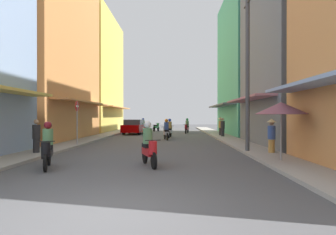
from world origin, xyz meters
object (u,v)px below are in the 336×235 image
at_px(motorbike_red, 149,146).
at_px(street_sign_no_entry, 77,117).
at_px(motorbike_white, 170,129).
at_px(motorbike_silver, 166,130).
at_px(utility_pole, 247,70).
at_px(motorbike_black, 47,147).
at_px(pedestrian_crossing, 36,137).
at_px(pedestrian_midway, 271,135).
at_px(motorbike_green, 156,127).
at_px(pedestrian_foreground, 221,126).
at_px(pedestrian_far, 223,128).
at_px(parked_car, 134,127).
at_px(motorbike_orange, 143,126).
at_px(motorbike_maroon, 187,127).
at_px(vendor_umbrella, 281,108).

bearing_deg(motorbike_red, street_sign_no_entry, 127.43).
distance_m(motorbike_white, motorbike_red, 13.50).
relative_size(motorbike_silver, utility_pole, 0.23).
bearing_deg(motorbike_black, pedestrian_crossing, 121.79).
relative_size(motorbike_silver, pedestrian_midway, 1.09).
height_order(motorbike_green, pedestrian_foreground, pedestrian_foreground).
bearing_deg(pedestrian_far, street_sign_no_entry, -143.57).
xyz_separation_m(motorbike_red, utility_pole, (4.38, 3.57, 3.25)).
xyz_separation_m(motorbike_red, parked_car, (-3.14, 17.81, 0.04)).
xyz_separation_m(motorbike_orange, parked_car, (-0.51, -3.47, 0.04)).
distance_m(motorbike_white, pedestrian_far, 4.35).
height_order(motorbike_silver, motorbike_red, same).
distance_m(pedestrian_foreground, pedestrian_far, 1.33).
distance_m(motorbike_silver, motorbike_orange, 10.52).
height_order(motorbike_black, street_sign_no_entry, street_sign_no_entry).
distance_m(pedestrian_crossing, utility_pole, 10.26).
distance_m(motorbike_silver, motorbike_black, 12.24).
xyz_separation_m(motorbike_maroon, utility_pole, (2.22, -15.65, 3.25)).
distance_m(motorbike_orange, parked_car, 3.51).
distance_m(motorbike_silver, motorbike_red, 11.16).
bearing_deg(pedestrian_midway, motorbike_red, -151.39).
distance_m(motorbike_orange, street_sign_no_entry, 15.27).
bearing_deg(pedestrian_midway, street_sign_no_entry, 161.72).
relative_size(pedestrian_far, street_sign_no_entry, 0.61).
bearing_deg(pedestrian_crossing, parked_car, 81.72).
height_order(motorbike_black, vendor_umbrella, vendor_umbrella).
bearing_deg(motorbike_white, motorbike_black, -105.49).
height_order(motorbike_orange, street_sign_no_entry, street_sign_no_entry).
distance_m(motorbike_silver, pedestrian_foreground, 5.76).
height_order(motorbike_orange, parked_car, motorbike_orange).
height_order(parked_car, pedestrian_far, pedestrian_far).
relative_size(motorbike_silver, pedestrian_far, 1.10).
xyz_separation_m(motorbike_silver, motorbike_maroon, (1.91, 8.06, 0.00)).
bearing_deg(pedestrian_midway, utility_pole, 142.94).
xyz_separation_m(pedestrian_midway, street_sign_no_entry, (-10.02, 3.31, 0.79)).
bearing_deg(street_sign_no_entry, pedestrian_midway, -18.28).
xyz_separation_m(motorbike_red, street_sign_no_entry, (-4.74, 6.19, 1.01)).
height_order(pedestrian_crossing, pedestrian_midway, pedestrian_midway).
distance_m(pedestrian_crossing, pedestrian_midway, 10.63).
bearing_deg(motorbike_red, vendor_umbrella, 7.39).
distance_m(pedestrian_foreground, vendor_umbrella, 13.99).
relative_size(pedestrian_foreground, utility_pole, 0.22).
distance_m(motorbike_black, street_sign_no_entry, 6.93).
xyz_separation_m(pedestrian_crossing, pedestrian_far, (10.18, 10.64, 0.00)).
distance_m(pedestrian_crossing, pedestrian_far, 14.73).
bearing_deg(pedestrian_crossing, utility_pole, 5.52).
bearing_deg(pedestrian_crossing, motorbike_orange, 81.70).
xyz_separation_m(motorbike_green, utility_pole, (5.67, -19.78, 3.45)).
relative_size(motorbike_red, pedestrian_far, 1.06).
bearing_deg(motorbike_red, motorbike_green, 93.17).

